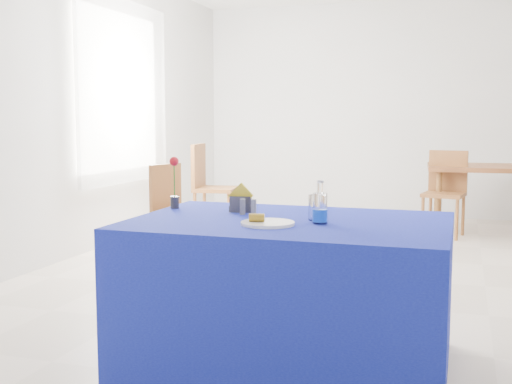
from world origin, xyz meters
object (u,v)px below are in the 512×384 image
(plate, at_px, (268,223))
(chair_win_b, at_px, (208,182))
(oak_table, at_px, (494,172))
(chair_win_a, at_px, (174,205))
(blue_table, at_px, (289,292))
(chair_bg_left, at_px, (446,187))
(water_bottle, at_px, (320,209))

(plate, xyz_separation_m, chair_win_b, (-1.81, 3.68, -0.19))
(oak_table, xyz_separation_m, chair_win_a, (-2.80, -2.45, -0.17))
(blue_table, bearing_deg, chair_bg_left, 80.82)
(chair_win_a, height_order, chair_win_b, chair_win_b)
(plate, bearing_deg, chair_bg_left, 80.42)
(blue_table, height_order, chair_bg_left, chair_bg_left)
(water_bottle, xyz_separation_m, chair_bg_left, (0.49, 4.19, -0.29))
(oak_table, xyz_separation_m, chair_bg_left, (-0.51, -0.40, -0.14))
(water_bottle, height_order, oak_table, water_bottle)
(chair_bg_left, bearing_deg, chair_win_a, -128.24)
(chair_bg_left, bearing_deg, plate, -89.58)
(water_bottle, distance_m, oak_table, 4.70)
(plate, relative_size, blue_table, 0.16)
(water_bottle, xyz_separation_m, chair_win_a, (-1.80, 2.14, -0.33))
(water_bottle, relative_size, chair_bg_left, 0.23)
(blue_table, bearing_deg, oak_table, 75.46)
(blue_table, bearing_deg, chair_win_b, 118.18)
(plate, xyz_separation_m, chair_win_a, (-1.57, 2.26, -0.26))
(blue_table, xyz_separation_m, water_bottle, (0.17, -0.06, 0.45))
(plate, xyz_separation_m, oak_table, (1.23, 4.71, -0.09))
(chair_bg_left, distance_m, chair_win_b, 2.62)
(water_bottle, bearing_deg, oak_table, 77.69)
(blue_table, xyz_separation_m, chair_win_b, (-1.87, 3.49, 0.20))
(water_bottle, xyz_separation_m, oak_table, (1.00, 4.59, -0.15))
(chair_bg_left, bearing_deg, chair_win_b, -156.04)
(chair_win_a, relative_size, chair_win_b, 0.87)
(plate, height_order, chair_win_a, chair_win_a)
(oak_table, relative_size, chair_win_b, 1.50)
(chair_win_b, bearing_deg, chair_bg_left, -82.64)
(oak_table, bearing_deg, chair_win_a, -138.82)
(plate, relative_size, chair_bg_left, 0.28)
(plate, distance_m, oak_table, 4.87)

